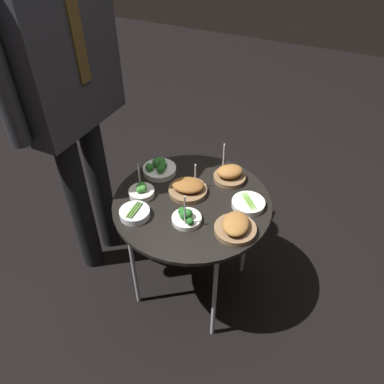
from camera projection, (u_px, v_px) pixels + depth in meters
ground_plane at (192, 285)px, 2.05m from camera, size 8.00×8.00×0.00m
serving_cart at (192, 207)px, 1.68m from camera, size 0.70×0.70×0.62m
bowl_broccoli_near_rim at (186, 217)px, 1.54m from camera, size 0.12×0.12×0.17m
bowl_roast_mid_left at (188, 188)px, 1.68m from camera, size 0.17×0.17×0.13m
bowl_broccoli_back_right at (142, 191)px, 1.66m from camera, size 0.11×0.11×0.15m
bowl_broccoli_mid_right at (159, 168)px, 1.79m from camera, size 0.16×0.16×0.08m
bowl_roast_back_left at (230, 174)px, 1.74m from camera, size 0.15×0.15×0.18m
bowl_asparagus_far_rim at (248, 203)px, 1.62m from camera, size 0.14×0.14×0.03m
bowl_asparagus_front_left at (135, 213)px, 1.57m from camera, size 0.13×0.13×0.04m
bowl_roast_front_center at (235, 227)px, 1.49m from camera, size 0.17×0.17×0.07m
waiter_figure at (61, 68)px, 1.52m from camera, size 0.65×0.24×1.76m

